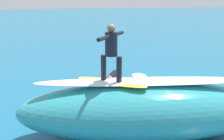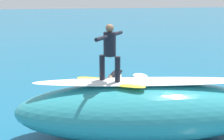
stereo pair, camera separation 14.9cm
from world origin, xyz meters
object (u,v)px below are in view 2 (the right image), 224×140
Objects in this scene: surfboard_paddling at (113,80)px; surfboard_riding at (110,82)px; surfer_paddling at (114,75)px; surfer_riding at (110,48)px.

surfboard_riding is at bearing 12.93° from surfboard_paddling.
surfer_paddling is at bearing 180.00° from surfboard_paddling.
surfboard_riding is 0.90m from surfer_riding.
surfboard_paddling is (-0.97, -5.12, -1.57)m from surfboard_riding.
surfboard_riding is 5.52m from surfer_paddling.
surfboard_riding reaches higher than surfboard_paddling.
surfer_riding is 0.60× the size of surfboard_paddling.
surfer_riding is at bearing 12.60° from surfer_paddling.
surfer_riding reaches higher than surfboard_riding.
surfer_riding is 5.81m from surfer_paddling.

